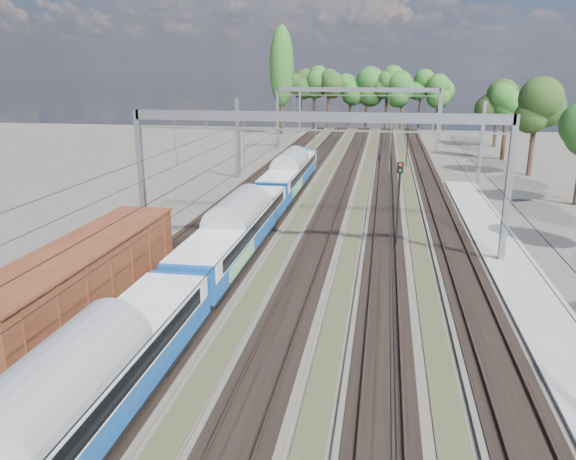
% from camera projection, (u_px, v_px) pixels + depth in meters
% --- Properties ---
extents(track_bed, '(21.00, 130.00, 0.34)m').
position_uv_depth(track_bed, '(335.00, 201.00, 50.43)').
color(track_bed, '#47423A').
rests_on(track_bed, ground).
extents(platform, '(3.00, 70.00, 0.30)m').
position_uv_depth(platform, '(555.00, 335.00, 24.79)').
color(platform, gray).
rests_on(platform, ground).
extents(catenary, '(25.65, 130.00, 9.00)m').
position_uv_depth(catenary, '(347.00, 122.00, 55.92)').
color(catenary, gray).
rests_on(catenary, ground).
extents(tree_belt, '(38.80, 98.54, 11.53)m').
position_uv_depth(tree_belt, '(404.00, 90.00, 90.20)').
color(tree_belt, black).
rests_on(tree_belt, ground).
extents(poplar, '(4.40, 4.40, 19.04)m').
position_uv_depth(poplar, '(282.00, 67.00, 99.75)').
color(poplar, black).
rests_on(poplar, ground).
extents(emu_train, '(2.77, 58.63, 4.05)m').
position_uv_depth(emu_train, '(236.00, 225.00, 34.04)').
color(emu_train, black).
rests_on(emu_train, ground).
extents(freight_boxcar, '(3.04, 14.69, 3.79)m').
position_uv_depth(freight_boxcar, '(83.00, 280.00, 25.33)').
color(freight_boxcar, black).
rests_on(freight_boxcar, ground).
extents(worker, '(0.59, 0.70, 1.64)m').
position_uv_depth(worker, '(380.00, 156.00, 71.50)').
color(worker, black).
rests_on(worker, ground).
extents(signal_near, '(0.41, 0.38, 5.76)m').
position_uv_depth(signal_near, '(399.00, 195.00, 36.35)').
color(signal_near, black).
rests_on(signal_near, ground).
extents(signal_far, '(0.33, 0.30, 5.17)m').
position_uv_depth(signal_far, '(408.00, 139.00, 68.16)').
color(signal_far, black).
rests_on(signal_far, ground).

